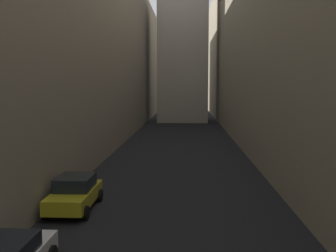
{
  "coord_description": "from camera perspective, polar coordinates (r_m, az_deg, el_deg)",
  "views": [
    {
      "loc": [
        0.69,
        8.58,
        5.64
      ],
      "look_at": [
        0.0,
        23.3,
        4.16
      ],
      "focal_mm": 43.2,
      "sensor_mm": 36.0,
      "label": 1
    }
  ],
  "objects": [
    {
      "name": "ground_plane",
      "position": [
        39.82,
        1.67,
        -2.41
      ],
      "size": [
        264.0,
        264.0,
        0.0
      ],
      "primitive_type": "plane",
      "color": "black"
    },
    {
      "name": "building_block_left",
      "position": [
        43.53,
        -14.68,
        10.79
      ],
      "size": [
        13.21,
        108.0,
        19.22
      ],
      "primitive_type": "cube",
      "color": "#756B5B",
      "rests_on": "ground"
    },
    {
      "name": "building_block_right",
      "position": [
        43.05,
        17.05,
        12.81
      ],
      "size": [
        11.13,
        108.0,
        22.25
      ],
      "primitive_type": "cube",
      "color": "gray",
      "rests_on": "ground"
    },
    {
      "name": "parked_car_left_far",
      "position": [
        19.09,
        -13.04,
        -9.18
      ],
      "size": [
        1.93,
        4.04,
        1.52
      ],
      "rotation": [
        0.0,
        0.0,
        1.57
      ],
      "color": "#A59919",
      "rests_on": "ground"
    }
  ]
}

